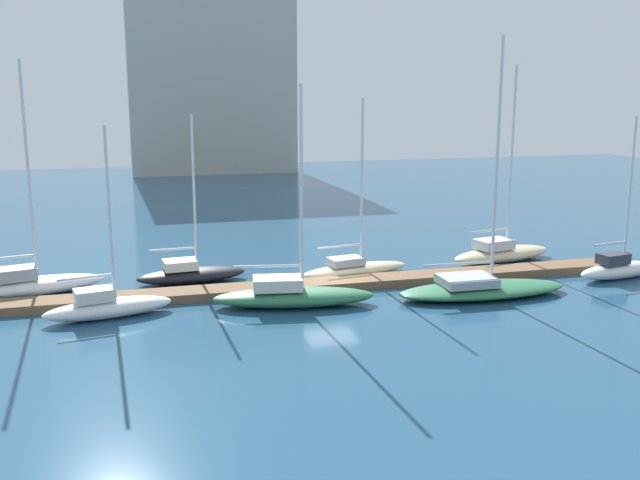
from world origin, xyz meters
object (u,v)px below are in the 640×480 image
object	(u,v)px
sailboat_0	(28,283)
sailboat_5	(481,287)
sailboat_6	(501,252)
sailboat_3	(292,294)
sailboat_7	(619,267)
harbor_building_distant	(210,76)
sailboat_2	(190,273)
sailboat_1	(107,305)
sailboat_4	(355,267)

from	to	relation	value
sailboat_0	sailboat_5	distance (m)	21.29
sailboat_6	sailboat_5	bearing A→B (deg)	-138.69
sailboat_3	sailboat_7	distance (m)	17.29
harbor_building_distant	sailboat_2	bearing A→B (deg)	-97.99
sailboat_1	sailboat_3	world-z (taller)	sailboat_3
sailboat_5	harbor_building_distant	xyz separation A→B (m)	(-5.84, 56.65, 10.48)
sailboat_2	sailboat_4	distance (m)	8.43
sailboat_5	sailboat_7	bearing A→B (deg)	8.76
sailboat_6	sailboat_0	bearing A→B (deg)	168.12
sailboat_2	sailboat_3	xyz separation A→B (m)	(4.04, -5.26, 0.04)
sailboat_3	sailboat_5	size ratio (longest dim) A/B	0.82
sailboat_6	harbor_building_distant	bearing A→B (deg)	88.54
sailboat_0	sailboat_5	xyz separation A→B (m)	(20.53, -5.63, -0.14)
sailboat_2	sailboat_7	world-z (taller)	sailboat_2
sailboat_0	sailboat_5	bearing A→B (deg)	-29.18
sailboat_1	sailboat_4	bearing A→B (deg)	6.73
sailboat_0	sailboat_3	world-z (taller)	sailboat_0
sailboat_1	sailboat_4	size ratio (longest dim) A/B	0.90
harbor_building_distant	sailboat_4	bearing A→B (deg)	-88.57
harbor_building_distant	sailboat_0	bearing A→B (deg)	-106.06
sailboat_1	sailboat_2	bearing A→B (deg)	39.75
sailboat_2	harbor_building_distant	world-z (taller)	harbor_building_distant
sailboat_4	sailboat_5	bearing A→B (deg)	-58.80
sailboat_1	harbor_building_distant	bearing A→B (deg)	67.40
sailboat_4	sailboat_7	bearing A→B (deg)	-27.33
sailboat_7	harbor_building_distant	size ratio (longest dim) A/B	0.38
sailboat_3	harbor_building_distant	world-z (taller)	harbor_building_distant
sailboat_6	sailboat_1	bearing A→B (deg)	-179.92
sailboat_1	sailboat_5	xyz separation A→B (m)	(16.88, -1.17, -0.09)
sailboat_1	sailboat_0	bearing A→B (deg)	118.02
sailboat_5	sailboat_2	bearing A→B (deg)	155.80
sailboat_2	sailboat_4	bearing A→B (deg)	-11.06
sailboat_4	sailboat_5	size ratio (longest dim) A/B	0.77
sailboat_2	harbor_building_distant	bearing A→B (deg)	76.75
sailboat_2	harbor_building_distant	xyz separation A→B (m)	(7.10, 50.60, 10.43)
sailboat_3	sailboat_6	bearing A→B (deg)	30.81
sailboat_2	sailboat_7	xyz separation A→B (m)	(21.33, -4.88, 0.07)
sailboat_2	sailboat_6	bearing A→B (deg)	-5.20
sailboat_0	sailboat_4	distance (m)	15.98
sailboat_7	sailboat_4	bearing A→B (deg)	152.58
sailboat_4	sailboat_6	distance (m)	8.97
sailboat_2	sailboat_7	distance (m)	21.88
sailboat_0	sailboat_4	world-z (taller)	sailboat_0
sailboat_1	sailboat_4	distance (m)	12.96
sailboat_0	sailboat_7	xyz separation A→B (m)	(28.91, -4.46, -0.02)
sailboat_0	harbor_building_distant	bearing A→B (deg)	60.09
sailboat_1	sailboat_3	size ratio (longest dim) A/B	0.83
sailboat_3	sailboat_5	distance (m)	8.94
sailboat_0	sailboat_2	bearing A→B (deg)	-10.69
sailboat_5	sailboat_1	bearing A→B (deg)	176.87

